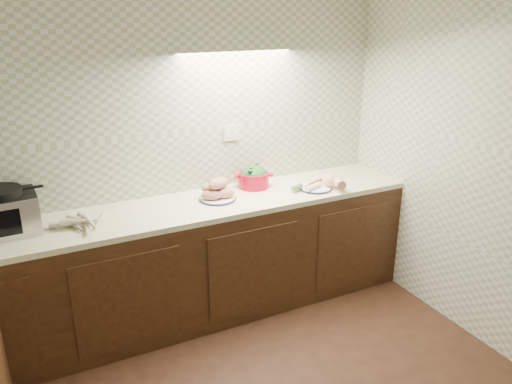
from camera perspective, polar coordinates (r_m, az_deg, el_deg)
name	(u,v)px	position (r m, az deg, el deg)	size (l,w,h in m)	color
room	(284,166)	(2.01, 3.27, 3.03)	(3.60, 3.60, 2.60)	black
counter	(109,356)	(2.96, -16.49, -17.58)	(3.60, 3.60, 0.90)	black
toaster_oven	(2,213)	(3.46, -27.00, -2.13)	(0.42, 0.33, 0.29)	black
parsnip_pile	(93,219)	(3.42, -18.12, -2.98)	(0.45, 0.34, 0.08)	beige
sweet_potato_plate	(217,191)	(3.67, -4.46, 0.10)	(0.27, 0.27, 0.16)	#181841
onion_bowl	(216,188)	(3.78, -4.64, 0.46)	(0.16, 0.16, 0.13)	black
dutch_oven	(253,177)	(3.90, -0.29, 1.73)	(0.31, 0.31, 0.17)	#B50621
veg_plate	(322,184)	(3.91, 7.57, 0.95)	(0.43, 0.29, 0.12)	#181841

